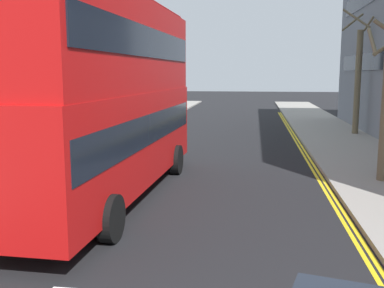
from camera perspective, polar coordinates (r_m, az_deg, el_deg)
sidewalk_right at (r=17.14m, az=22.79°, el=-3.58°), size 4.00×80.00×0.14m
sidewalk_left at (r=18.62m, az=-19.63°, el=-2.44°), size 4.00×80.00×0.14m
kerb_line_outer at (r=14.81m, az=16.85°, el=-5.41°), size 0.10×56.00×0.01m
kerb_line_inner at (r=14.78m, az=16.24°, el=-5.41°), size 0.10×56.00×0.01m
double_decker_bus_away at (r=12.99m, az=-10.57°, el=6.38°), size 3.09×10.89×5.64m
street_tree_near at (r=27.47m, az=20.14°, el=7.90°), size 1.73×2.10×6.93m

